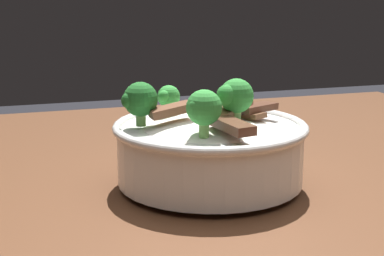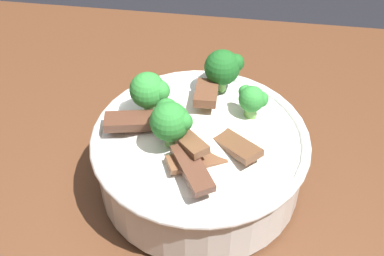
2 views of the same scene
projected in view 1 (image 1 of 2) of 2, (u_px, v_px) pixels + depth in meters
The scene contains 1 object.
rice_bowl at pixel (209, 144), 0.80m from camera, with size 0.26×0.26×0.15m.
Camera 1 is at (-0.58, 0.38, 1.06)m, focal length 55.70 mm.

